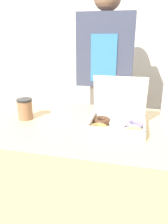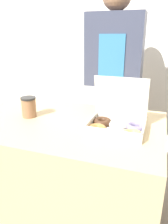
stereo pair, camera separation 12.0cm
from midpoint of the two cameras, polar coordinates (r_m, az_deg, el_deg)
The scene contains 6 objects.
ground_plane at distance 1.72m, azimuth -2.52°, elevation -26.02°, with size 14.00×14.00×0.00m, color #665B51.
wall_back at distance 2.40m, azimuth 8.96°, elevation 21.08°, with size 10.00×0.05×2.60m.
table at distance 1.48m, azimuth -2.74°, elevation -15.89°, with size 1.17×0.74×0.74m.
donut_box at distance 1.18m, azimuth 11.21°, elevation -3.02°, with size 0.32×0.24×0.28m.
coffee_cup at distance 1.38m, azimuth -11.76°, elevation 1.29°, with size 0.09×0.09×0.13m.
person_customer at distance 1.79m, azimuth 9.55°, elevation 7.93°, with size 0.43×0.24×1.61m.
Camera 2 is at (0.52, -1.09, 1.23)m, focal length 35.00 mm.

